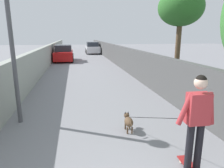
{
  "coord_description": "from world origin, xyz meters",
  "views": [
    {
      "loc": [
        -0.69,
        0.68,
        2.47
      ],
      "look_at": [
        5.23,
        -0.41,
        1.0
      ],
      "focal_mm": 32.33,
      "sensor_mm": 36.0,
      "label": 1
    }
  ],
  "objects_px": {
    "tree_right_mid": "(181,9)",
    "dog": "(129,121)",
    "person_skateboarder": "(197,116)",
    "lamp_post": "(10,27)",
    "car_far": "(92,48)",
    "car_near": "(64,54)"
  },
  "relations": [
    {
      "from": "dog",
      "to": "car_far",
      "type": "relative_size",
      "value": 0.52
    },
    {
      "from": "tree_right_mid",
      "to": "dog",
      "type": "xyz_separation_m",
      "value": [
        -3.46,
        3.09,
        -3.25
      ]
    },
    {
      "from": "tree_right_mid",
      "to": "car_near",
      "type": "height_order",
      "value": "tree_right_mid"
    },
    {
      "from": "lamp_post",
      "to": "car_far",
      "type": "relative_size",
      "value": 0.94
    },
    {
      "from": "lamp_post",
      "to": "car_near",
      "type": "relative_size",
      "value": 0.97
    },
    {
      "from": "dog",
      "to": "car_near",
      "type": "distance_m",
      "value": 15.55
    },
    {
      "from": "tree_right_mid",
      "to": "person_skateboarder",
      "type": "distance_m",
      "value": 6.26
    },
    {
      "from": "person_skateboarder",
      "to": "dog",
      "type": "height_order",
      "value": "person_skateboarder"
    },
    {
      "from": "dog",
      "to": "car_far",
      "type": "height_order",
      "value": "car_far"
    },
    {
      "from": "person_skateboarder",
      "to": "car_far",
      "type": "xyz_separation_m",
      "value": [
        24.94,
        -0.37,
        -0.4
      ]
    },
    {
      "from": "tree_right_mid",
      "to": "car_near",
      "type": "bearing_deg",
      "value": 24.59
    },
    {
      "from": "person_skateboarder",
      "to": "dog",
      "type": "distance_m",
      "value": 2.12
    },
    {
      "from": "person_skateboarder",
      "to": "dog",
      "type": "relative_size",
      "value": 0.82
    },
    {
      "from": "tree_right_mid",
      "to": "dog",
      "type": "distance_m",
      "value": 5.67
    },
    {
      "from": "tree_right_mid",
      "to": "person_skateboarder",
      "type": "relative_size",
      "value": 2.48
    },
    {
      "from": "tree_right_mid",
      "to": "lamp_post",
      "type": "xyz_separation_m",
      "value": [
        -2.35,
        6.05,
        -0.86
      ]
    },
    {
      "from": "car_near",
      "to": "car_far",
      "type": "bearing_deg",
      "value": -23.94
    },
    {
      "from": "tree_right_mid",
      "to": "lamp_post",
      "type": "height_order",
      "value": "tree_right_mid"
    },
    {
      "from": "car_far",
      "to": "dog",
      "type": "bearing_deg",
      "value": 177.3
    },
    {
      "from": "lamp_post",
      "to": "tree_right_mid",
      "type": "bearing_deg",
      "value": -68.8
    },
    {
      "from": "dog",
      "to": "car_far",
      "type": "distance_m",
      "value": 23.16
    },
    {
      "from": "dog",
      "to": "car_near",
      "type": "height_order",
      "value": "car_near"
    }
  ]
}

